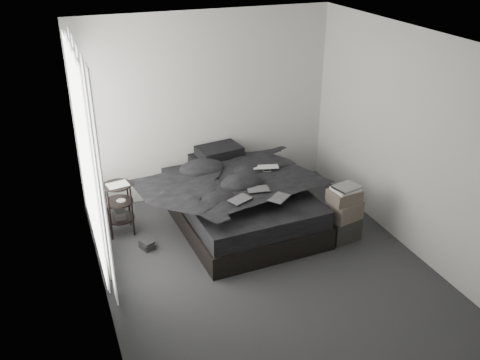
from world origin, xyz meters
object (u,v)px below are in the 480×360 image
object	(u,v)px
side_stand	(120,209)
laptop	(266,164)
box_lower	(342,228)
bed	(241,213)

from	to	relation	value
side_stand	laptop	bearing A→B (deg)	-7.85
box_lower	side_stand	bearing A→B (deg)	156.12
bed	box_lower	world-z (taller)	box_lower
bed	laptop	world-z (taller)	laptop
laptop	side_stand	xyz separation A→B (m)	(-1.90, 0.26, -0.43)
side_stand	box_lower	xyz separation A→B (m)	(2.57, -1.14, -0.19)
bed	side_stand	distance (m)	1.57
laptop	box_lower	world-z (taller)	laptop
side_stand	box_lower	bearing A→B (deg)	-23.88
bed	box_lower	size ratio (longest dim) A/B	5.24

